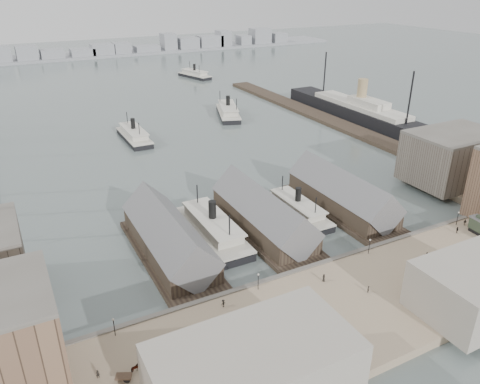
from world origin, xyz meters
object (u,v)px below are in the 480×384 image
ferry_docked_west (213,228)px  horse_cart_right (446,286)px  horse_cart_center (313,320)px  horse_cart_left (132,370)px  ocean_steamer (360,112)px

ferry_docked_west → horse_cart_right: bearing=-54.0°
horse_cart_center → horse_cart_right: 31.37m
horse_cart_left → horse_cart_right: size_ratio=1.00×
ferry_docked_west → horse_cart_left: 49.17m
ocean_steamer → horse_cart_center: ocean_steamer is taller
ocean_steamer → horse_cart_left: 171.30m
ocean_steamer → horse_cart_right: 132.36m
horse_cart_right → ferry_docked_west: bearing=51.6°
ocean_steamer → horse_cart_left: size_ratio=20.23×
ocean_steamer → horse_cart_right: (-72.09, -110.99, -1.36)m
horse_cart_left → horse_cart_center: size_ratio=0.95×
horse_cart_left → ferry_docked_west: bearing=-13.8°
ferry_docked_west → ocean_steamer: (105.00, 65.66, 1.60)m
ferry_docked_west → ocean_steamer: 123.85m
ocean_steamer → horse_cart_center: (-103.21, -107.02, -1.30)m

